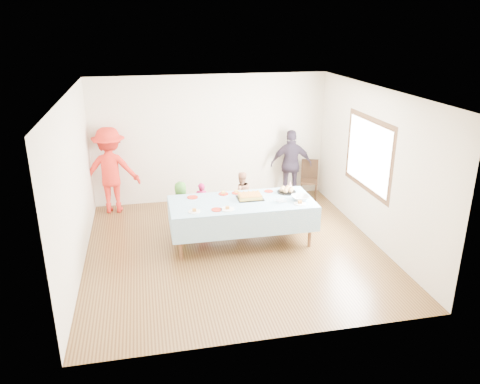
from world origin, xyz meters
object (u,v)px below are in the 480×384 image
Objects in this scene: dining_chair at (309,177)px; adult_left at (111,170)px; party_table at (242,204)px; birthday_cake at (250,197)px.

adult_left reaches higher than dining_chair.
dining_chair is (1.93, 1.90, -0.25)m from party_table.
adult_left is at bearing 142.76° from birthday_cake.
party_table is at bearing -150.17° from birthday_cake.
dining_chair is at bearing -176.01° from adult_left.
adult_left is at bearing -160.86° from dining_chair.
birthday_cake is 0.53× the size of dining_chair.
adult_left is (-2.29, 1.97, 0.16)m from party_table.
party_table is 2.72m from dining_chair.
birthday_cake is at bearing 147.66° from adult_left.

